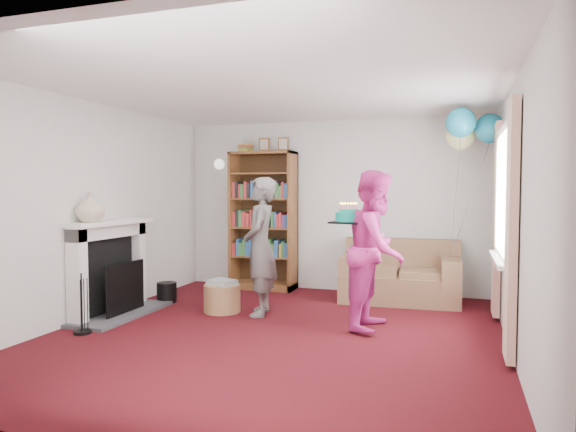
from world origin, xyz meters
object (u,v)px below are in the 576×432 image
(bookcase, at_px, (264,222))
(person_magenta, at_px, (376,250))
(person_striped, at_px, (260,246))
(birthday_cake, at_px, (349,217))
(sofa, at_px, (400,277))

(bookcase, relative_size, person_magenta, 1.33)
(person_striped, relative_size, birthday_cake, 4.83)
(sofa, xyz_separation_m, person_magenta, (-0.11, -1.46, 0.54))
(sofa, xyz_separation_m, birthday_cake, (-0.40, -1.51, 0.88))
(sofa, relative_size, person_striped, 0.94)
(bookcase, xyz_separation_m, person_magenta, (1.94, -1.70, -0.15))
(bookcase, height_order, person_magenta, bookcase)
(person_striped, bearing_deg, birthday_cake, 64.05)
(person_striped, xyz_separation_m, person_magenta, (1.39, -0.15, 0.03))
(sofa, relative_size, birthday_cake, 4.53)
(sofa, height_order, person_magenta, person_magenta)
(birthday_cake, bearing_deg, person_striped, 169.77)
(person_striped, xyz_separation_m, birthday_cake, (1.10, -0.20, 0.38))
(person_magenta, bearing_deg, bookcase, 54.84)
(sofa, relative_size, person_magenta, 0.90)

